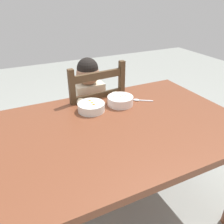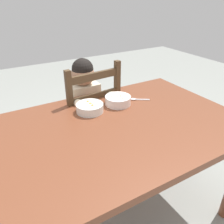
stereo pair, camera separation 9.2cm
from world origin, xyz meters
name	(u,v)px [view 2 (the right image)]	position (x,y,z in m)	size (l,w,h in m)	color
ground_plane	(113,214)	(0.00, 0.00, 0.00)	(8.00, 8.00, 0.00)	gray
dining_table	(113,140)	(0.00, 0.00, 0.64)	(1.51, 0.95, 0.73)	brown
dining_chair	(87,122)	(0.07, 0.52, 0.47)	(0.45, 0.45, 0.97)	#4C3722
child_figure	(86,102)	(0.07, 0.51, 0.65)	(0.32, 0.31, 0.98)	beige
bowl_of_peas	(118,100)	(0.17, 0.22, 0.76)	(0.17, 0.17, 0.06)	white
bowl_of_carrots	(90,108)	(-0.03, 0.22, 0.76)	(0.17, 0.17, 0.05)	white
spoon	(136,99)	(0.32, 0.22, 0.74)	(0.13, 0.09, 0.01)	silver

